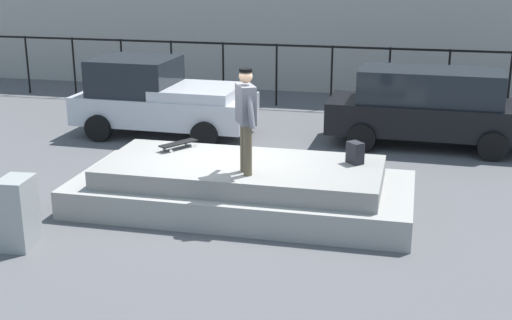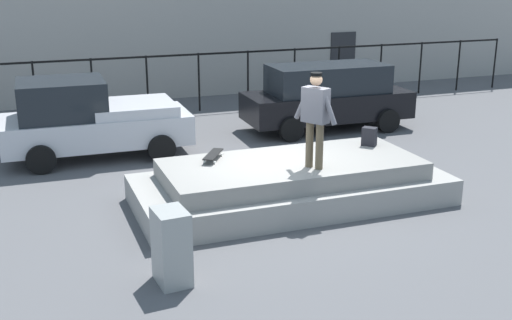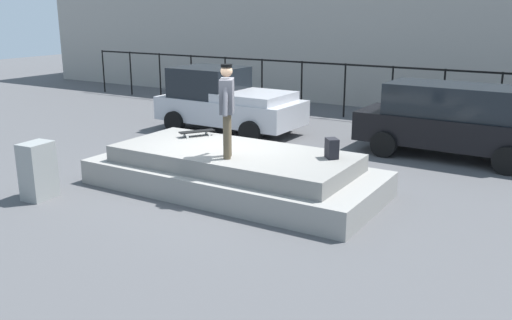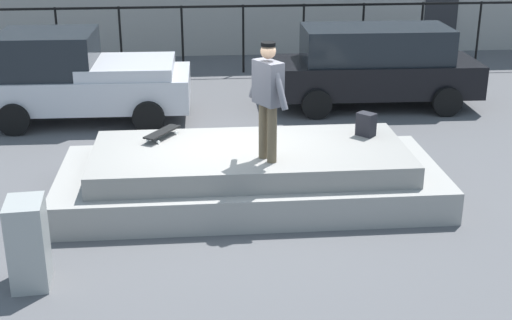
% 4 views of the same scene
% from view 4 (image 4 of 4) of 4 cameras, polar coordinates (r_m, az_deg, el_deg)
% --- Properties ---
extents(ground_plane, '(60.00, 60.00, 0.00)m').
position_cam_4_polar(ground_plane, '(11.32, -1.91, -2.94)').
color(ground_plane, '#4C4C4F').
extents(concrete_ledge, '(5.93, 2.61, 0.82)m').
position_cam_4_polar(concrete_ledge, '(11.15, -0.47, -1.23)').
color(concrete_ledge, gray).
rests_on(concrete_ledge, ground_plane).
extents(skateboarder, '(0.52, 0.85, 1.75)m').
position_cam_4_polar(skateboarder, '(10.21, 0.96, 5.40)').
color(skateboarder, brown).
rests_on(skateboarder, concrete_ledge).
extents(skateboard, '(0.59, 0.77, 0.12)m').
position_cam_4_polar(skateboard, '(11.51, -7.53, 2.21)').
color(skateboard, black).
rests_on(skateboard, concrete_ledge).
extents(backpack, '(0.34, 0.34, 0.38)m').
position_cam_4_polar(backpack, '(11.65, 8.81, 2.84)').
color(backpack, black).
rests_on(backpack, concrete_ledge).
extents(car_silver_pickup_near, '(4.32, 2.21, 1.87)m').
position_cam_4_polar(car_silver_pickup_near, '(15.37, -14.00, 6.47)').
color(car_silver_pickup_near, '#B7B7BC').
rests_on(car_silver_pickup_near, ground_plane).
extents(car_black_hatchback_mid, '(4.59, 2.04, 1.79)m').
position_cam_4_polar(car_black_hatchback_mid, '(16.12, 9.48, 7.52)').
color(car_black_hatchback_mid, black).
rests_on(car_black_hatchback_mid, ground_plane).
extents(utility_box, '(0.49, 0.63, 1.11)m').
position_cam_4_polar(utility_box, '(9.09, -17.78, -6.38)').
color(utility_box, gray).
rests_on(utility_box, ground_plane).
extents(fence_row, '(24.06, 0.06, 1.79)m').
position_cam_4_polar(fence_row, '(18.94, -3.48, 10.52)').
color(fence_row, black).
rests_on(fence_row, ground_plane).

